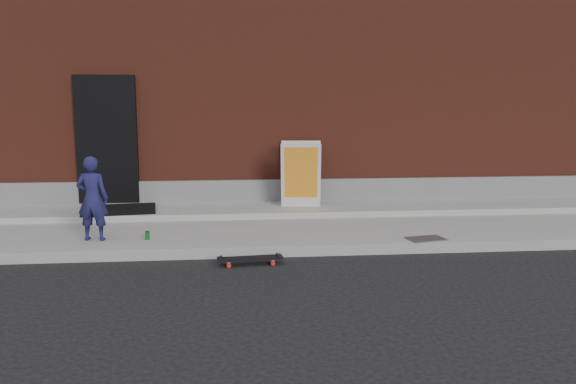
{
  "coord_description": "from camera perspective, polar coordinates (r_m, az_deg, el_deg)",
  "views": [
    {
      "loc": [
        -0.38,
        -7.22,
        2.01
      ],
      "look_at": [
        0.4,
        0.8,
        0.76
      ],
      "focal_mm": 35.0,
      "sensor_mm": 36.0,
      "label": 1
    }
  ],
  "objects": [
    {
      "name": "utility_plate",
      "position": [
        8.1,
        13.85,
        -4.63
      ],
      "size": [
        0.57,
        0.43,
        0.02
      ],
      "primitive_type": "cube",
      "rotation": [
        0.0,
        0.0,
        0.21
      ],
      "color": "#58595E",
      "rests_on": "sidewalk"
    },
    {
      "name": "pizza_sign",
      "position": [
        9.83,
        1.32,
        1.91
      ],
      "size": [
        0.78,
        0.89,
        1.14
      ],
      "color": "silver",
      "rests_on": "apron"
    },
    {
      "name": "skateboard",
      "position": [
        7.19,
        -3.86,
        -6.79
      ],
      "size": [
        0.82,
        0.28,
        0.09
      ],
      "color": "red",
      "rests_on": "ground"
    },
    {
      "name": "doormat",
      "position": [
        9.86,
        -16.7,
        -1.71
      ],
      "size": [
        1.28,
        1.09,
        0.03
      ],
      "primitive_type": "cube",
      "rotation": [
        0.0,
        0.0,
        0.13
      ],
      "color": "black",
      "rests_on": "apron"
    },
    {
      "name": "building",
      "position": [
        14.23,
        -4.1,
        10.8
      ],
      "size": [
        20.0,
        8.1,
        5.0
      ],
      "color": "maroon",
      "rests_on": "ground"
    },
    {
      "name": "apron",
      "position": [
        9.79,
        -3.24,
        -1.81
      ],
      "size": [
        20.0,
        1.2,
        0.1
      ],
      "primitive_type": "cube",
      "color": "gray",
      "rests_on": "sidewalk"
    },
    {
      "name": "child",
      "position": [
        8.17,
        -19.25,
        -0.62
      ],
      "size": [
        0.45,
        0.32,
        1.17
      ],
      "primitive_type": "imported",
      "rotation": [
        0.0,
        0.0,
        3.04
      ],
      "color": "#1A1947",
      "rests_on": "sidewalk"
    },
    {
      "name": "soda_can",
      "position": [
        8.08,
        -14.09,
        -4.3
      ],
      "size": [
        0.08,
        0.08,
        0.12
      ],
      "primitive_type": "cylinder",
      "rotation": [
        0.0,
        0.0,
        -0.29
      ],
      "color": "#1A8625",
      "rests_on": "sidewalk"
    },
    {
      "name": "sidewalk",
      "position": [
        8.94,
        -3.0,
        -3.66
      ],
      "size": [
        20.0,
        3.0,
        0.15
      ],
      "primitive_type": "cube",
      "color": "gray",
      "rests_on": "ground"
    },
    {
      "name": "ground",
      "position": [
        7.5,
        -2.47,
        -6.69
      ],
      "size": [
        80.0,
        80.0,
        0.0
      ],
      "primitive_type": "plane",
      "color": "black",
      "rests_on": "ground"
    }
  ]
}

